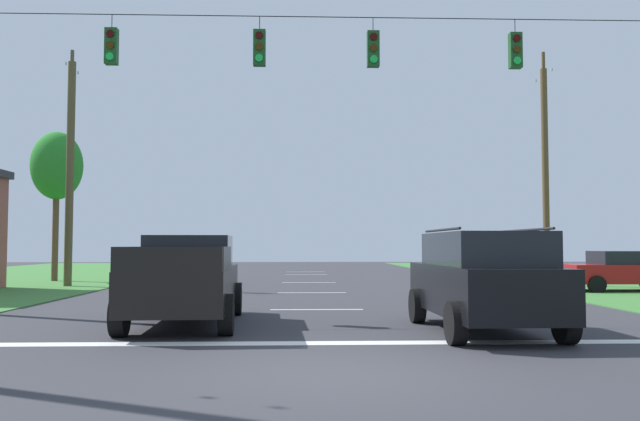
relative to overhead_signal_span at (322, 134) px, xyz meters
name	(u,v)px	position (x,y,z in m)	size (l,w,h in m)	color
ground_plane	(336,373)	(-0.12, -8.01, -4.66)	(120.00, 120.00, 0.00)	#333338
stop_bar_stripe	(327,343)	(-0.12, -5.30, -4.65)	(15.40, 0.45, 0.01)	white
lane_dash_0	(317,309)	(-0.12, 0.70, -4.65)	(0.15, 2.50, 0.01)	white
lane_dash_1	(312,293)	(-0.12, 6.95, -4.65)	(0.15, 2.50, 0.01)	white
lane_dash_2	(309,282)	(-0.12, 13.51, -4.65)	(0.15, 2.50, 0.01)	white
lane_dash_3	(306,275)	(-0.12, 21.77, -4.65)	(0.15, 2.50, 0.01)	white
lane_dash_4	(306,272)	(-0.12, 25.88, -4.65)	(0.15, 2.50, 0.01)	white
overhead_signal_span	(322,134)	(0.00, 0.00, 0.00)	(18.16, 0.31, 8.33)	brown
pickup_truck	(186,280)	(-3.09, -2.40, -3.69)	(2.48, 5.49, 1.95)	black
suv_black	(483,279)	(3.05, -4.00, -3.60)	(2.29, 4.84, 2.05)	black
distant_car_crossing_white	(196,266)	(-5.31, 13.15, -3.87)	(2.17, 4.37, 1.52)	silver
distant_car_oncoming	(163,272)	(-5.46, 6.63, -3.87)	(2.31, 4.44, 1.52)	silver
distant_car_far_parked	(623,270)	(11.60, 7.18, -3.87)	(4.31, 2.04, 1.52)	maroon
utility_pole_mid_right	(545,172)	(10.05, 10.62, 0.24)	(0.28, 1.91, 10.16)	brown
utility_pole_near_left	(70,170)	(-10.30, 10.81, 0.25)	(0.33, 1.53, 10.09)	brown
tree_roadside_right	(57,167)	(-12.34, 14.85, 0.89)	(2.44, 2.44, 7.26)	brown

